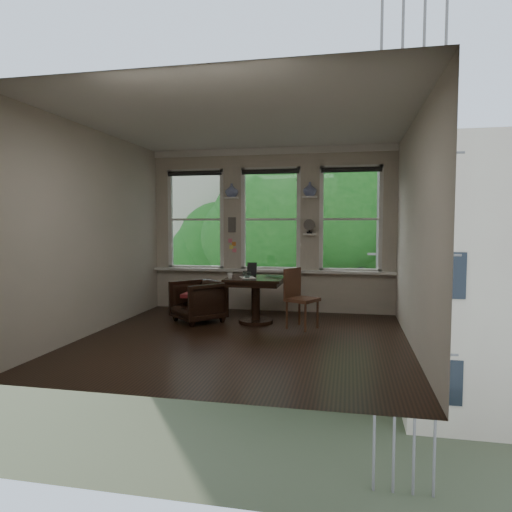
% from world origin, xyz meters
% --- Properties ---
extents(ground, '(4.50, 4.50, 0.00)m').
position_xyz_m(ground, '(0.00, 0.00, 0.00)').
color(ground, black).
rests_on(ground, ground).
extents(ceiling, '(4.50, 4.50, 0.00)m').
position_xyz_m(ceiling, '(0.00, 0.00, 3.00)').
color(ceiling, silver).
rests_on(ceiling, ground).
extents(wall_back, '(4.50, 0.00, 4.50)m').
position_xyz_m(wall_back, '(0.00, 2.25, 1.50)').
color(wall_back, '#B8B09D').
rests_on(wall_back, ground).
extents(wall_front, '(4.50, 0.00, 4.50)m').
position_xyz_m(wall_front, '(0.00, -2.25, 1.50)').
color(wall_front, '#B8B09D').
rests_on(wall_front, ground).
extents(wall_left, '(0.00, 4.50, 4.50)m').
position_xyz_m(wall_left, '(-2.25, 0.00, 1.50)').
color(wall_left, '#B8B09D').
rests_on(wall_left, ground).
extents(wall_right, '(0.00, 4.50, 4.50)m').
position_xyz_m(wall_right, '(2.25, 0.00, 1.50)').
color(wall_right, '#B8B09D').
rests_on(wall_right, ground).
extents(window_left, '(1.10, 0.12, 1.90)m').
position_xyz_m(window_left, '(-1.45, 2.25, 1.70)').
color(window_left, white).
rests_on(window_left, ground).
extents(window_center, '(1.10, 0.12, 1.90)m').
position_xyz_m(window_center, '(0.00, 2.25, 1.70)').
color(window_center, white).
rests_on(window_center, ground).
extents(window_right, '(1.10, 0.12, 1.90)m').
position_xyz_m(window_right, '(1.45, 2.25, 1.70)').
color(window_right, white).
rests_on(window_right, ground).
extents(shelf_left, '(0.26, 0.16, 0.03)m').
position_xyz_m(shelf_left, '(-0.72, 2.15, 2.10)').
color(shelf_left, white).
rests_on(shelf_left, ground).
extents(shelf_right, '(0.26, 0.16, 0.03)m').
position_xyz_m(shelf_right, '(0.72, 2.15, 2.10)').
color(shelf_right, white).
rests_on(shelf_right, ground).
extents(intercom, '(0.14, 0.06, 0.28)m').
position_xyz_m(intercom, '(-0.72, 2.18, 1.60)').
color(intercom, '#59544F').
rests_on(intercom, ground).
extents(sticky_notes, '(0.16, 0.01, 0.24)m').
position_xyz_m(sticky_notes, '(-0.72, 2.19, 1.25)').
color(sticky_notes, pink).
rests_on(sticky_notes, ground).
extents(desk_fan, '(0.20, 0.20, 0.24)m').
position_xyz_m(desk_fan, '(0.72, 2.13, 1.53)').
color(desk_fan, '#59544F').
rests_on(desk_fan, ground).
extents(vase_left, '(0.24, 0.24, 0.25)m').
position_xyz_m(vase_left, '(-0.72, 2.15, 2.24)').
color(vase_left, white).
rests_on(vase_left, shelf_left).
extents(vase_right, '(0.24, 0.24, 0.25)m').
position_xyz_m(vase_right, '(0.72, 2.15, 2.24)').
color(vase_right, white).
rests_on(vase_right, shelf_right).
extents(table, '(0.90, 0.90, 0.75)m').
position_xyz_m(table, '(-0.05, 1.08, 0.38)').
color(table, black).
rests_on(table, ground).
extents(armchair_left, '(1.04, 1.04, 0.68)m').
position_xyz_m(armchair_left, '(-1.00, 0.99, 0.34)').
color(armchair_left, black).
rests_on(armchair_left, ground).
extents(cushion_red, '(0.45, 0.45, 0.06)m').
position_xyz_m(cushion_red, '(-1.00, 0.99, 0.45)').
color(cushion_red, maroon).
rests_on(cushion_red, armchair_left).
extents(side_chair_right, '(0.57, 0.57, 0.92)m').
position_xyz_m(side_chair_right, '(0.74, 0.84, 0.46)').
color(side_chair_right, '#4F311C').
rests_on(side_chair_right, ground).
extents(laptop, '(0.40, 0.35, 0.03)m').
position_xyz_m(laptop, '(0.21, 1.10, 0.76)').
color(laptop, black).
rests_on(laptop, table).
extents(mug, '(0.12, 0.12, 0.09)m').
position_xyz_m(mug, '(-0.42, 0.85, 0.79)').
color(mug, white).
rests_on(mug, table).
extents(drinking_glass, '(0.15, 0.15, 0.11)m').
position_xyz_m(drinking_glass, '(-0.17, 0.97, 0.80)').
color(drinking_glass, white).
rests_on(drinking_glass, table).
extents(tablet, '(0.16, 0.08, 0.22)m').
position_xyz_m(tablet, '(-0.16, 1.32, 0.86)').
color(tablet, black).
rests_on(tablet, table).
extents(papers, '(0.32, 0.36, 0.00)m').
position_xyz_m(papers, '(-0.17, 1.01, 0.75)').
color(papers, silver).
rests_on(papers, table).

